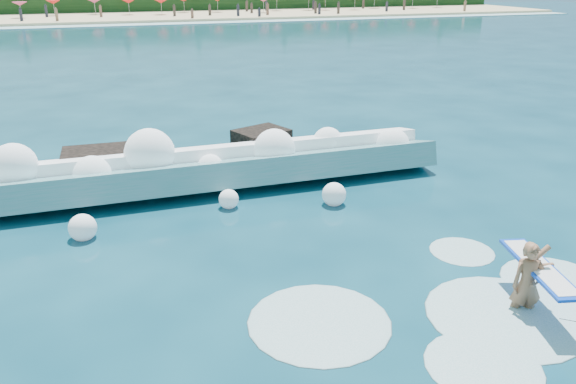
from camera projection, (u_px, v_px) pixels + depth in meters
name	position (u px, v px, depth m)	size (l,w,h in m)	color
ground	(252.00, 282.00, 12.31)	(200.00, 200.00, 0.00)	#07303F
beach	(110.00, 17.00, 81.01)	(140.00, 20.00, 0.40)	tan
wet_band	(114.00, 25.00, 71.37)	(140.00, 5.00, 0.08)	silver
breaking_wave	(186.00, 172.00, 17.57)	(16.37, 2.62, 1.41)	teal
rock_cluster	(178.00, 159.00, 19.12)	(7.86, 3.14, 1.24)	black
surfer_with_board	(530.00, 281.00, 11.09)	(1.23, 2.96, 1.79)	#916043
wave_spray	(185.00, 160.00, 17.38)	(15.06, 4.33, 1.95)	white
surf_foam	(468.00, 312.00, 11.25)	(9.44, 5.58, 0.15)	silver
beach_umbrellas	(107.00, 2.00, 82.19)	(113.69, 6.60, 0.50)	#137A7A
beachgoers	(128.00, 11.00, 79.32)	(97.47, 13.02, 1.94)	#3F332D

